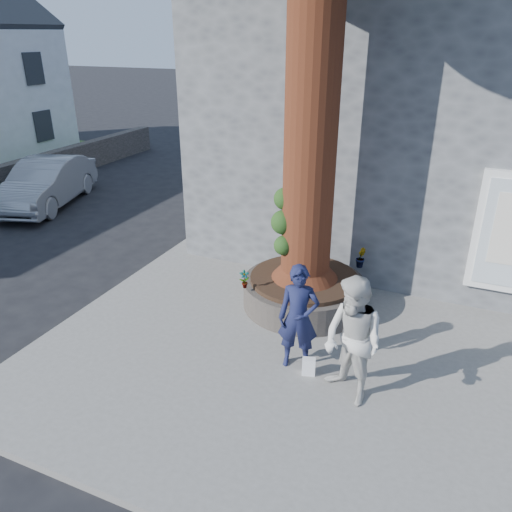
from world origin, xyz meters
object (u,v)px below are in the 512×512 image
at_px(man, 298,318).
at_px(woman, 353,341).
at_px(car_silver, 46,183).
at_px(planter, 304,291).

distance_m(man, woman, 1.02).
relative_size(man, car_silver, 0.40).
bearing_deg(man, car_silver, 140.68).
xyz_separation_m(man, woman, (0.93, -0.42, 0.09)).
bearing_deg(car_silver, woman, -43.84).
height_order(man, woman, woman).
xyz_separation_m(planter, car_silver, (-9.28, 2.97, 0.29)).
bearing_deg(planter, man, -74.59).
distance_m(planter, man, 1.99).
bearing_deg(man, planter, 92.23).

